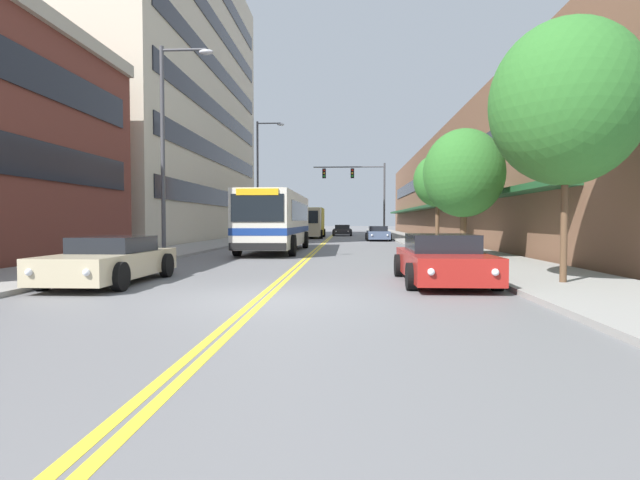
{
  "coord_description": "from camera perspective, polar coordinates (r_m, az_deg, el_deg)",
  "views": [
    {
      "loc": [
        1.8,
        -10.23,
        1.62
      ],
      "look_at": [
        -0.13,
        23.65,
        0.33
      ],
      "focal_mm": 28.0,
      "sensor_mm": 36.0,
      "label": 1
    }
  ],
  "objects": [
    {
      "name": "ground_plane",
      "position": [
        47.29,
        1.08,
        0.21
      ],
      "size": [
        240.0,
        240.0,
        0.0
      ],
      "primitive_type": "plane",
      "color": "slate"
    },
    {
      "name": "sidewalk_left",
      "position": [
        48.13,
        -7.68,
        0.3
      ],
      "size": [
        3.66,
        106.0,
        0.12
      ],
      "color": "gray",
      "rests_on": "ground_plane"
    },
    {
      "name": "sidewalk_right",
      "position": [
        47.58,
        9.94,
        0.26
      ],
      "size": [
        3.66,
        106.0,
        0.12
      ],
      "color": "gray",
      "rests_on": "ground_plane"
    },
    {
      "name": "centre_line",
      "position": [
        47.29,
        1.08,
        0.21
      ],
      "size": [
        0.34,
        106.0,
        0.01
      ],
      "color": "yellow",
      "rests_on": "ground_plane"
    },
    {
      "name": "office_tower_left",
      "position": [
        47.55,
        -18.77,
        15.64
      ],
      "size": [
        12.08,
        31.95,
        25.57
      ],
      "color": "beige",
      "rests_on": "ground_plane"
    },
    {
      "name": "storefront_row_right",
      "position": [
        48.72,
        17.1,
        5.6
      ],
      "size": [
        9.1,
        68.0,
        9.24
      ],
      "color": "brown",
      "rests_on": "ground_plane"
    },
    {
      "name": "city_bus",
      "position": [
        26.98,
        -4.96,
        2.39
      ],
      "size": [
        2.87,
        11.36,
        3.05
      ],
      "color": "silver",
      "rests_on": "ground_plane"
    },
    {
      "name": "car_beige_parked_left_near",
      "position": [
        14.12,
        -22.73,
        -2.2
      ],
      "size": [
        2.07,
        4.88,
        1.21
      ],
      "color": "#BCAD89",
      "rests_on": "ground_plane"
    },
    {
      "name": "car_white_parked_left_mid",
      "position": [
        39.87,
        -5.71,
        0.73
      ],
      "size": [
        2.08,
        4.91,
        1.34
      ],
      "color": "white",
      "rests_on": "ground_plane"
    },
    {
      "name": "car_red_parked_right_foreground",
      "position": [
        13.47,
        13.77,
        -2.23
      ],
      "size": [
        2.2,
        4.86,
        1.27
      ],
      "color": "maroon",
      "rests_on": "ground_plane"
    },
    {
      "name": "car_slate_blue_parked_right_mid",
      "position": [
        41.73,
        6.65,
        0.72
      ],
      "size": [
        2.0,
        4.67,
        1.21
      ],
      "color": "#475675",
      "rests_on": "ground_plane"
    },
    {
      "name": "car_charcoal_moving_lead",
      "position": [
        55.7,
        2.57,
        1.1
      ],
      "size": [
        2.13,
        4.51,
        1.21
      ],
      "color": "#232328",
      "rests_on": "ground_plane"
    },
    {
      "name": "box_truck",
      "position": [
        48.26,
        -1.19,
        2.08
      ],
      "size": [
        2.8,
        7.42,
        2.9
      ],
      "color": "#BCAD89",
      "rests_on": "ground_plane"
    },
    {
      "name": "traffic_signal_mast",
      "position": [
        47.78,
        4.68,
        6.32
      ],
      "size": [
        6.82,
        0.38,
        7.12
      ],
      "color": "#47474C",
      "rests_on": "ground_plane"
    },
    {
      "name": "street_lamp_left_near",
      "position": [
        20.26,
        -16.83,
        11.28
      ],
      "size": [
        2.08,
        0.28,
        8.26
      ],
      "color": "#47474C",
      "rests_on": "ground_plane"
    },
    {
      "name": "street_lamp_left_far",
      "position": [
        39.58,
        -6.77,
        7.72
      ],
      "size": [
        2.19,
        0.28,
        9.39
      ],
      "color": "#47474C",
      "rests_on": "ground_plane"
    },
    {
      "name": "street_tree_right_near",
      "position": [
        13.86,
        26.32,
        13.86
      ],
      "size": [
        3.62,
        3.62,
        6.35
      ],
      "color": "brown",
      "rests_on": "sidewalk_right"
    },
    {
      "name": "street_tree_right_mid",
      "position": [
        21.78,
        16.11,
        7.34
      ],
      "size": [
        3.35,
        3.35,
        5.34
      ],
      "color": "brown",
      "rests_on": "sidewalk_right"
    },
    {
      "name": "street_tree_right_far",
      "position": [
        30.71,
        13.29,
        6.61
      ],
      "size": [
        2.85,
        2.85,
        5.49
      ],
      "color": "brown",
      "rests_on": "sidewalk_right"
    }
  ]
}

